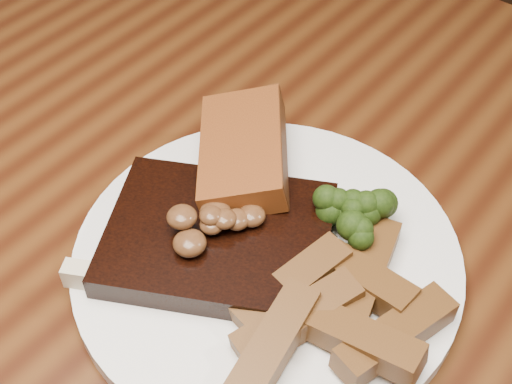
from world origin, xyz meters
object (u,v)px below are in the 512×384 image
steak (218,240)px  potato_wedges (331,300)px  garlic_bread (243,168)px  chair_far (436,54)px  plate (267,261)px  dining_table (243,295)px

steak → potato_wedges: same height
garlic_bread → potato_wedges: 0.15m
chair_far → garlic_bread: bearing=88.4°
garlic_bread → plate: bearing=12.9°
steak → plate: bearing=0.6°
dining_table → potato_wedges: potato_wedges is taller
plate → potato_wedges: size_ratio=2.41×
dining_table → potato_wedges: size_ratio=12.79×
dining_table → steak: bearing=-81.7°
plate → garlic_bread: 0.09m
dining_table → plate: (0.04, -0.01, 0.10)m
chair_far → potato_wedges: (0.21, -0.63, 0.24)m
chair_far → potato_wedges: size_ratio=7.68×
dining_table → potato_wedges: bearing=-13.4°
plate → steak: bearing=-151.3°
dining_table → potato_wedges: 0.16m
garlic_bread → potato_wedges: bearing=25.9°
plate → potato_wedges: 0.07m
potato_wedges → dining_table: bearing=166.6°
dining_table → potato_wedges: (0.10, -0.02, 0.12)m
dining_table → plate: 0.11m
garlic_bread → potato_wedges: (0.13, -0.06, -0.00)m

